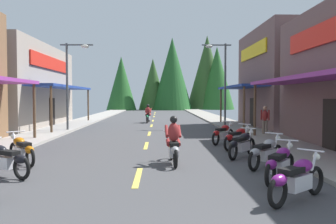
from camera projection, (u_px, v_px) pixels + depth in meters
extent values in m
cube|color=#424244|center=(151.00, 130.00, 24.09)|extent=(9.63, 76.27, 0.10)
cube|color=#9E9991|center=(60.00, 129.00, 23.93)|extent=(2.49, 76.27, 0.12)
cube|color=gray|center=(240.00, 128.00, 24.24)|extent=(2.49, 76.27, 0.12)
cube|color=#E0C64C|center=(138.00, 177.00, 9.62)|extent=(0.16, 2.40, 0.01)
cube|color=#E0C64C|center=(146.00, 146.00, 15.91)|extent=(0.16, 2.40, 0.01)
cube|color=#E0C64C|center=(149.00, 134.00, 21.16)|extent=(0.16, 2.40, 0.01)
cube|color=#E0C64C|center=(151.00, 126.00, 27.02)|extent=(0.16, 2.40, 0.01)
cube|color=#E0C64C|center=(153.00, 121.00, 32.83)|extent=(0.16, 2.40, 0.01)
cube|color=#E0C64C|center=(154.00, 117.00, 39.79)|extent=(0.16, 2.40, 0.01)
cube|color=#E0C64C|center=(155.00, 114.00, 45.60)|extent=(0.16, 2.40, 0.01)
cube|color=#E0C64C|center=(155.00, 112.00, 50.71)|extent=(0.16, 2.40, 0.01)
cylinder|color=brown|center=(34.00, 112.00, 17.94)|extent=(0.14, 0.14, 2.82)
cube|color=navy|center=(64.00, 87.00, 26.07)|extent=(1.80, 11.23, 0.16)
cylinder|color=brown|center=(51.00, 110.00, 20.74)|extent=(0.14, 0.14, 2.82)
cylinder|color=brown|center=(88.00, 106.00, 31.56)|extent=(0.14, 0.14, 2.82)
cube|color=red|center=(52.00, 64.00, 25.98)|extent=(0.10, 8.73, 0.90)
cube|color=black|center=(52.00, 112.00, 26.13)|extent=(0.08, 1.10, 2.10)
cube|color=#8C338C|center=(309.00, 78.00, 13.85)|extent=(1.80, 10.76, 0.16)
cylinder|color=brown|center=(255.00, 111.00, 19.07)|extent=(0.14, 0.14, 2.82)
cube|color=red|center=(331.00, 30.00, 13.79)|extent=(0.10, 8.37, 0.90)
cube|color=black|center=(330.00, 126.00, 13.95)|extent=(0.08, 1.10, 2.10)
cube|color=brown|center=(303.00, 79.00, 25.58)|extent=(7.22, 9.38, 6.96)
cube|color=navy|center=(240.00, 87.00, 25.49)|extent=(1.80, 8.44, 0.16)
cylinder|color=brown|center=(244.00, 110.00, 21.52)|extent=(0.14, 0.14, 2.82)
cylinder|color=brown|center=(221.00, 106.00, 29.55)|extent=(0.14, 0.14, 2.82)
cube|color=yellow|center=(252.00, 51.00, 25.41)|extent=(0.10, 6.57, 0.90)
cube|color=black|center=(252.00, 113.00, 25.59)|extent=(0.08, 1.10, 2.10)
cylinder|color=#474C51|center=(67.00, 87.00, 22.45)|extent=(0.14, 0.14, 5.55)
cylinder|color=#474C51|center=(77.00, 45.00, 22.36)|extent=(2.05, 0.10, 0.10)
ellipsoid|color=silver|center=(85.00, 46.00, 22.38)|extent=(0.50, 0.30, 0.24)
cylinder|color=#474C51|center=(225.00, 86.00, 24.98)|extent=(0.14, 0.14, 5.91)
cylinder|color=#474C51|center=(217.00, 45.00, 24.85)|extent=(2.05, 0.10, 0.10)
ellipsoid|color=silver|center=(209.00, 46.00, 24.84)|extent=(0.50, 0.30, 0.24)
torus|color=black|center=(315.00, 181.00, 7.88)|extent=(0.56, 0.48, 0.64)
torus|color=black|center=(278.00, 192.00, 6.90)|extent=(0.56, 0.48, 0.64)
cube|color=silver|center=(298.00, 182.00, 7.39)|extent=(0.72, 0.66, 0.32)
ellipsoid|color=#721972|center=(303.00, 166.00, 7.51)|extent=(0.64, 0.60, 0.28)
cube|color=black|center=(292.00, 171.00, 7.22)|extent=(0.64, 0.60, 0.12)
ellipsoid|color=#721972|center=(279.00, 180.00, 6.93)|extent=(0.49, 0.46, 0.24)
cylinder|color=silver|center=(313.00, 167.00, 7.79)|extent=(0.32, 0.28, 0.71)
cylinder|color=silver|center=(310.00, 150.00, 7.69)|extent=(0.41, 0.49, 0.04)
sphere|color=white|center=(316.00, 157.00, 7.88)|extent=(0.16, 0.16, 0.16)
torus|color=black|center=(289.00, 165.00, 9.73)|extent=(0.46, 0.57, 0.64)
torus|color=black|center=(270.00, 175.00, 8.51)|extent=(0.46, 0.57, 0.64)
cube|color=silver|center=(281.00, 166.00, 9.12)|extent=(0.64, 0.73, 0.32)
ellipsoid|color=#721972|center=(283.00, 153.00, 9.27)|extent=(0.59, 0.64, 0.28)
cube|color=black|center=(277.00, 157.00, 8.90)|extent=(0.58, 0.65, 0.12)
ellipsoid|color=#721972|center=(271.00, 165.00, 8.54)|extent=(0.45, 0.50, 0.24)
cylinder|color=silver|center=(288.00, 153.00, 9.61)|extent=(0.27, 0.33, 0.71)
cylinder|color=silver|center=(287.00, 140.00, 9.50)|extent=(0.51, 0.39, 0.04)
sphere|color=white|center=(290.00, 145.00, 9.73)|extent=(0.16, 0.16, 0.16)
torus|color=black|center=(277.00, 154.00, 11.51)|extent=(0.52, 0.53, 0.64)
torus|color=black|center=(254.00, 160.00, 10.40)|extent=(0.52, 0.53, 0.64)
cube|color=silver|center=(266.00, 155.00, 10.95)|extent=(0.69, 0.70, 0.32)
ellipsoid|color=#99999E|center=(269.00, 144.00, 11.09)|extent=(0.62, 0.63, 0.28)
cube|color=black|center=(262.00, 146.00, 10.76)|extent=(0.62, 0.63, 0.12)
ellipsoid|color=#99999E|center=(255.00, 152.00, 10.43)|extent=(0.48, 0.48, 0.24)
cylinder|color=silver|center=(275.00, 145.00, 11.40)|extent=(0.30, 0.31, 0.71)
cylinder|color=silver|center=(274.00, 133.00, 11.30)|extent=(0.46, 0.44, 0.04)
sphere|color=white|center=(278.00, 138.00, 11.51)|extent=(0.16, 0.16, 0.16)
torus|color=black|center=(251.00, 146.00, 13.40)|extent=(0.47, 0.57, 0.64)
torus|color=black|center=(233.00, 151.00, 12.20)|extent=(0.47, 0.57, 0.64)
cube|color=silver|center=(242.00, 146.00, 12.79)|extent=(0.65, 0.72, 0.32)
ellipsoid|color=black|center=(245.00, 137.00, 12.94)|extent=(0.60, 0.64, 0.28)
cube|color=black|center=(239.00, 139.00, 12.58)|extent=(0.59, 0.65, 0.12)
ellipsoid|color=black|center=(234.00, 144.00, 12.23)|extent=(0.46, 0.49, 0.24)
cylinder|color=silver|center=(250.00, 138.00, 13.28)|extent=(0.28, 0.33, 0.71)
cylinder|color=silver|center=(248.00, 128.00, 13.17)|extent=(0.50, 0.40, 0.04)
sphere|color=white|center=(251.00, 132.00, 13.40)|extent=(0.16, 0.16, 0.16)
torus|color=black|center=(247.00, 140.00, 15.38)|extent=(0.51, 0.53, 0.64)
torus|color=black|center=(228.00, 143.00, 14.27)|extent=(0.51, 0.53, 0.64)
cube|color=silver|center=(238.00, 140.00, 14.82)|extent=(0.68, 0.70, 0.32)
ellipsoid|color=#A51414|center=(241.00, 132.00, 14.96)|extent=(0.62, 0.63, 0.28)
cube|color=black|center=(235.00, 133.00, 14.62)|extent=(0.62, 0.63, 0.12)
ellipsoid|color=#A51414|center=(229.00, 137.00, 14.29)|extent=(0.48, 0.48, 0.24)
cylinder|color=silver|center=(246.00, 133.00, 15.27)|extent=(0.30, 0.31, 0.71)
cylinder|color=silver|center=(244.00, 124.00, 15.17)|extent=(0.46, 0.44, 0.04)
sphere|color=white|center=(248.00, 128.00, 15.38)|extent=(0.16, 0.16, 0.16)
torus|color=black|center=(230.00, 135.00, 17.21)|extent=(0.46, 0.57, 0.64)
torus|color=black|center=(216.00, 138.00, 15.98)|extent=(0.46, 0.57, 0.64)
cube|color=silver|center=(223.00, 135.00, 16.59)|extent=(0.64, 0.73, 0.32)
ellipsoid|color=#A51414|center=(225.00, 128.00, 16.74)|extent=(0.59, 0.64, 0.28)
cube|color=black|center=(221.00, 130.00, 16.37)|extent=(0.58, 0.65, 0.12)
ellipsoid|color=#A51414|center=(216.00, 133.00, 16.01)|extent=(0.46, 0.50, 0.24)
cylinder|color=silver|center=(229.00, 129.00, 17.09)|extent=(0.27, 0.33, 0.71)
cylinder|color=silver|center=(228.00, 121.00, 16.97)|extent=(0.51, 0.39, 0.04)
sphere|color=white|center=(231.00, 124.00, 17.21)|extent=(0.16, 0.16, 0.16)
torus|color=black|center=(22.00, 168.00, 9.29)|extent=(0.60, 0.42, 0.64)
cube|color=silver|center=(3.00, 162.00, 9.66)|extent=(0.74, 0.61, 0.32)
cube|color=black|center=(9.00, 153.00, 9.53)|extent=(0.66, 0.55, 0.12)
ellipsoid|color=black|center=(20.00, 159.00, 9.30)|extent=(0.50, 0.44, 0.24)
torus|color=black|center=(14.00, 152.00, 12.04)|extent=(0.49, 0.55, 0.64)
torus|color=black|center=(30.00, 157.00, 10.92)|extent=(0.49, 0.55, 0.64)
cube|color=silver|center=(21.00, 152.00, 11.47)|extent=(0.66, 0.72, 0.32)
ellipsoid|color=#BF660C|center=(19.00, 142.00, 11.61)|extent=(0.61, 0.63, 0.28)
cube|color=black|center=(24.00, 144.00, 11.28)|extent=(0.60, 0.64, 0.12)
ellipsoid|color=#BF660C|center=(29.00, 150.00, 10.94)|extent=(0.47, 0.49, 0.24)
cylinder|color=silver|center=(15.00, 142.00, 11.93)|extent=(0.28, 0.32, 0.71)
cylinder|color=silver|center=(16.00, 132.00, 11.82)|extent=(0.49, 0.42, 0.04)
sphere|color=white|center=(13.00, 136.00, 12.04)|extent=(0.16, 0.16, 0.16)
torus|color=black|center=(171.00, 151.00, 12.32)|extent=(0.13, 0.64, 0.64)
torus|color=black|center=(175.00, 158.00, 10.83)|extent=(0.13, 0.64, 0.64)
cube|color=silver|center=(173.00, 152.00, 11.57)|extent=(0.31, 0.71, 0.32)
ellipsoid|color=#99999E|center=(173.00, 141.00, 11.76)|extent=(0.34, 0.57, 0.28)
cube|color=black|center=(174.00, 144.00, 11.31)|extent=(0.31, 0.61, 0.12)
ellipsoid|color=#99999E|center=(175.00, 150.00, 10.87)|extent=(0.26, 0.45, 0.24)
cylinder|color=silver|center=(172.00, 142.00, 12.18)|extent=(0.08, 0.37, 0.71)
cylinder|color=silver|center=(172.00, 131.00, 12.04)|extent=(0.60, 0.07, 0.04)
sphere|color=white|center=(171.00, 135.00, 12.33)|extent=(0.16, 0.16, 0.16)
ellipsoid|color=maroon|center=(174.00, 132.00, 11.39)|extent=(0.40, 0.40, 0.64)
sphere|color=black|center=(174.00, 119.00, 11.43)|extent=(0.24, 0.24, 0.24)
cylinder|color=maroon|center=(168.00, 142.00, 11.57)|extent=(0.16, 0.43, 0.24)
cylinder|color=maroon|center=(167.00, 131.00, 11.68)|extent=(0.12, 0.51, 0.40)
cylinder|color=maroon|center=(178.00, 142.00, 11.59)|extent=(0.16, 0.43, 0.24)
cylinder|color=maroon|center=(179.00, 131.00, 11.71)|extent=(0.12, 0.51, 0.40)
torus|color=black|center=(149.00, 118.00, 31.05)|extent=(0.15, 0.65, 0.64)
torus|color=black|center=(147.00, 119.00, 29.55)|extent=(0.15, 0.65, 0.64)
cube|color=silver|center=(148.00, 118.00, 30.30)|extent=(0.33, 0.72, 0.32)
ellipsoid|color=#0C5933|center=(148.00, 114.00, 30.48)|extent=(0.36, 0.58, 0.28)
cube|color=black|center=(148.00, 115.00, 30.04)|extent=(0.32, 0.62, 0.12)
ellipsoid|color=#0C5933|center=(147.00, 117.00, 29.59)|extent=(0.27, 0.46, 0.24)
cylinder|color=silver|center=(149.00, 115.00, 30.90)|extent=(0.09, 0.37, 0.71)
cylinder|color=silver|center=(149.00, 110.00, 30.77)|extent=(0.60, 0.08, 0.04)
sphere|color=white|center=(149.00, 112.00, 31.06)|extent=(0.16, 0.16, 0.16)
ellipsoid|color=maroon|center=(148.00, 110.00, 30.12)|extent=(0.41, 0.41, 0.64)
sphere|color=black|center=(148.00, 106.00, 30.15)|extent=(0.24, 0.24, 0.24)
cylinder|color=maroon|center=(146.00, 114.00, 30.31)|extent=(0.17, 0.43, 0.24)
cylinder|color=maroon|center=(146.00, 110.00, 30.43)|extent=(0.14, 0.51, 0.40)
cylinder|color=maroon|center=(150.00, 114.00, 30.30)|extent=(0.17, 0.43, 0.24)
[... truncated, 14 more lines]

